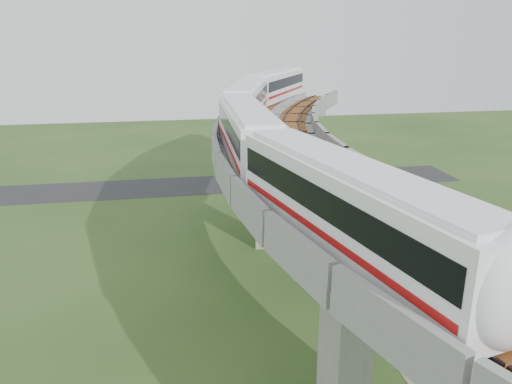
% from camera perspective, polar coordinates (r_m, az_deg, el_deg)
% --- Properties ---
extents(ground, '(160.00, 160.00, 0.00)m').
position_cam_1_polar(ground, '(37.03, 2.98, -12.56)').
color(ground, '#2A441B').
rests_on(ground, ground).
extents(dirt_lot, '(18.00, 26.00, 0.04)m').
position_cam_1_polar(dirt_lot, '(40.65, 23.67, -11.19)').
color(dirt_lot, gray).
rests_on(dirt_lot, ground).
extents(asphalt_road, '(60.00, 8.00, 0.03)m').
position_cam_1_polar(asphalt_road, '(64.29, -2.96, 0.96)').
color(asphalt_road, '#232326').
rests_on(asphalt_road, ground).
extents(viaduct, '(19.58, 73.98, 11.40)m').
position_cam_1_polar(viaduct, '(34.42, 9.47, 1.27)').
color(viaduct, '#99968E').
rests_on(viaduct, ground).
extents(metro_train, '(15.00, 60.71, 3.64)m').
position_cam_1_polar(metro_train, '(40.73, 1.93, 8.79)').
color(metro_train, white).
rests_on(metro_train, ground).
extents(fence, '(3.87, 38.73, 1.50)m').
position_cam_1_polar(fence, '(39.78, 17.04, -9.87)').
color(fence, '#2D382D').
rests_on(fence, ground).
extents(tree_0, '(3.17, 3.17, 3.30)m').
position_cam_1_polar(tree_0, '(58.09, 8.30, 0.92)').
color(tree_0, '#382314').
rests_on(tree_0, ground).
extents(tree_1, '(2.15, 2.15, 2.79)m').
position_cam_1_polar(tree_1, '(53.44, 8.77, -0.71)').
color(tree_1, '#382314').
rests_on(tree_1, ground).
extents(tree_2, '(2.76, 2.76, 3.41)m').
position_cam_1_polar(tree_2, '(48.68, 8.73, -2.14)').
color(tree_2, '#382314').
rests_on(tree_2, ground).
extents(tree_3, '(2.91, 2.91, 3.79)m').
position_cam_1_polar(tree_3, '(42.29, 10.43, -4.94)').
color(tree_3, '#382314').
rests_on(tree_3, ground).
extents(tree_4, '(1.81, 1.81, 2.75)m').
position_cam_1_polar(tree_4, '(39.58, 11.40, -7.56)').
color(tree_4, '#382314').
rests_on(tree_4, ground).
extents(tree_5, '(2.08, 2.08, 2.50)m').
position_cam_1_polar(tree_5, '(34.42, 14.99, -12.65)').
color(tree_5, '#382314').
rests_on(tree_5, ground).
extents(tree_6, '(2.29, 2.29, 2.63)m').
position_cam_1_polar(tree_6, '(32.67, 19.11, -14.78)').
color(tree_6, '#382314').
rests_on(tree_6, ground).
extents(car_red, '(3.51, 2.31, 1.09)m').
position_cam_1_polar(car_red, '(39.36, 25.83, -11.56)').
color(car_red, '#A4140F').
rests_on(car_red, dirt_lot).
extents(car_dark, '(4.14, 2.25, 1.14)m').
position_cam_1_polar(car_dark, '(39.63, 17.65, -10.27)').
color(car_dark, black).
rests_on(car_dark, dirt_lot).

